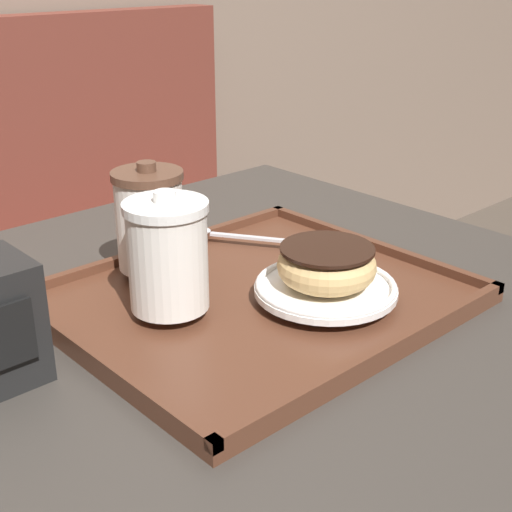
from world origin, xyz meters
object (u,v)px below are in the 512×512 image
at_px(coffee_cup_front, 168,255).
at_px(donut_chocolate_glazed, 327,264).
at_px(coffee_cup_rear, 150,219).
at_px(spoon, 216,233).

distance_m(coffee_cup_front, donut_chocolate_glazed, 0.18).
xyz_separation_m(coffee_cup_rear, spoon, (0.13, 0.03, -0.06)).
xyz_separation_m(donut_chocolate_glazed, spoon, (0.02, 0.23, -0.03)).
distance_m(coffee_cup_rear, donut_chocolate_glazed, 0.23).
xyz_separation_m(coffee_cup_front, spoon, (0.18, 0.14, -0.06)).
bearing_deg(coffee_cup_front, coffee_cup_rear, 65.02).
relative_size(donut_chocolate_glazed, spoon, 0.81).
bearing_deg(coffee_cup_front, donut_chocolate_glazed, -31.49).
relative_size(coffee_cup_front, spoon, 0.95).
height_order(coffee_cup_rear, spoon, coffee_cup_rear).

